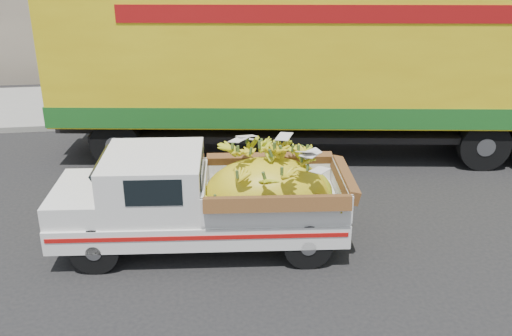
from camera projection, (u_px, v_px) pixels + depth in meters
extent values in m
plane|color=black|center=(228.00, 226.00, 10.12)|extent=(100.00, 100.00, 0.00)
cube|color=gray|center=(210.00, 121.00, 15.46)|extent=(60.00, 0.25, 0.15)
cube|color=gray|center=(207.00, 100.00, 17.38)|extent=(60.00, 4.00, 0.14)
cylinder|color=black|center=(95.00, 250.00, 8.65)|extent=(0.76, 0.28, 0.75)
cylinder|color=black|center=(113.00, 207.00, 9.97)|extent=(0.76, 0.28, 0.75)
cylinder|color=black|center=(308.00, 245.00, 8.78)|extent=(0.76, 0.28, 0.75)
cylinder|color=black|center=(297.00, 204.00, 10.11)|extent=(0.76, 0.28, 0.75)
cube|color=silver|center=(201.00, 216.00, 9.31)|extent=(4.76, 2.06, 0.38)
cube|color=#A50F0C|center=(198.00, 238.00, 8.51)|extent=(4.52, 0.39, 0.07)
cube|color=silver|center=(60.00, 224.00, 9.26)|extent=(0.24, 1.64, 0.14)
cube|color=silver|center=(81.00, 198.00, 9.09)|extent=(0.97, 1.64, 0.35)
cube|color=silver|center=(154.00, 181.00, 9.03)|extent=(1.66, 1.73, 0.89)
cube|color=black|center=(153.00, 193.00, 8.23)|extent=(0.84, 0.08, 0.41)
cube|color=silver|center=(273.00, 190.00, 9.19)|extent=(2.40, 1.86, 0.50)
ellipsoid|color=gold|center=(267.00, 196.00, 9.22)|extent=(2.15, 1.51, 1.26)
cylinder|color=black|center=(503.00, 117.00, 14.18)|extent=(1.13, 0.47, 1.10)
cylinder|color=black|center=(484.00, 145.00, 12.35)|extent=(1.13, 0.47, 1.10)
cylinder|color=black|center=(455.00, 117.00, 14.20)|extent=(1.13, 0.47, 1.10)
cylinder|color=black|center=(116.00, 143.00, 12.45)|extent=(1.13, 0.47, 1.10)
cylinder|color=black|center=(135.00, 116.00, 14.30)|extent=(1.13, 0.47, 1.10)
cube|color=black|center=(319.00, 120.00, 13.23)|extent=(12.02, 2.68, 0.36)
cube|color=gold|center=(322.00, 51.00, 12.61)|extent=(11.99, 4.13, 2.84)
cube|color=#18561B|center=(319.00, 102.00, 13.06)|extent=(12.06, 4.16, 0.45)
cube|color=maroon|center=(330.00, 14.00, 11.08)|extent=(8.32, 1.20, 0.35)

